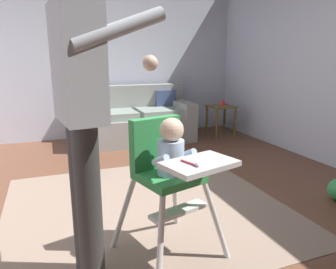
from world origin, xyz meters
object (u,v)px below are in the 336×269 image
(couch, at_px, (136,120))
(sippy_cup, at_px, (223,103))
(toy_ball, at_px, (93,168))
(wall_clock, at_px, (92,20))
(adult_standing, at_px, (82,115))
(high_chair, at_px, (169,162))
(side_table, at_px, (221,114))

(couch, xyz_separation_m, sippy_cup, (1.41, -0.27, 0.24))
(toy_ball, bearing_deg, sippy_cup, 24.59)
(wall_clock, bearing_deg, adult_standing, -99.23)
(toy_ball, xyz_separation_m, sippy_cup, (2.26, 1.03, 0.50))
(sippy_cup, bearing_deg, high_chair, -126.20)
(toy_ball, xyz_separation_m, side_table, (2.24, 1.03, 0.31))
(couch, height_order, adult_standing, adult_standing)
(adult_standing, distance_m, side_table, 3.79)
(adult_standing, relative_size, toy_ball, 11.89)
(couch, xyz_separation_m, side_table, (1.39, -0.27, 0.05))
(high_chair, height_order, toy_ball, high_chair)
(high_chair, height_order, side_table, high_chair)
(adult_standing, bearing_deg, sippy_cup, 40.25)
(sippy_cup, xyz_separation_m, wall_clock, (-1.94, 0.75, 1.28))
(high_chair, bearing_deg, couch, 153.53)
(sippy_cup, distance_m, wall_clock, 2.44)
(couch, relative_size, sippy_cup, 17.53)
(sippy_cup, relative_size, wall_clock, 0.35)
(side_table, relative_size, sippy_cup, 5.20)
(high_chair, bearing_deg, side_table, 128.69)
(couch, relative_size, side_table, 3.37)
(toy_ball, bearing_deg, couch, 56.77)
(side_table, height_order, sippy_cup, sippy_cup)
(toy_ball, height_order, wall_clock, wall_clock)
(adult_standing, distance_m, sippy_cup, 3.78)
(high_chair, bearing_deg, toy_ball, 173.64)
(toy_ball, distance_m, wall_clock, 2.54)
(high_chair, height_order, sippy_cup, high_chair)
(couch, relative_size, high_chair, 1.86)
(couch, height_order, toy_ball, couch)
(high_chair, distance_m, adult_standing, 0.63)
(adult_standing, bearing_deg, toy_ball, 74.03)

